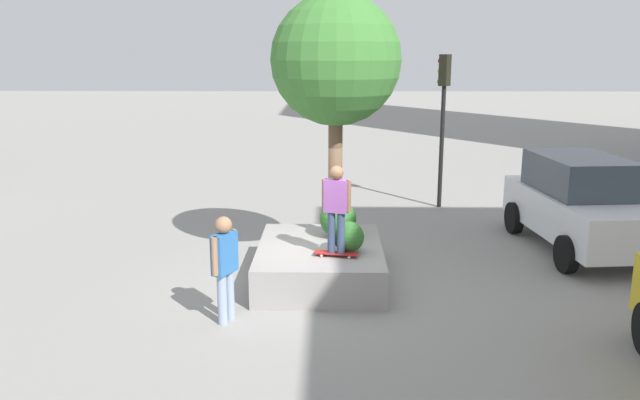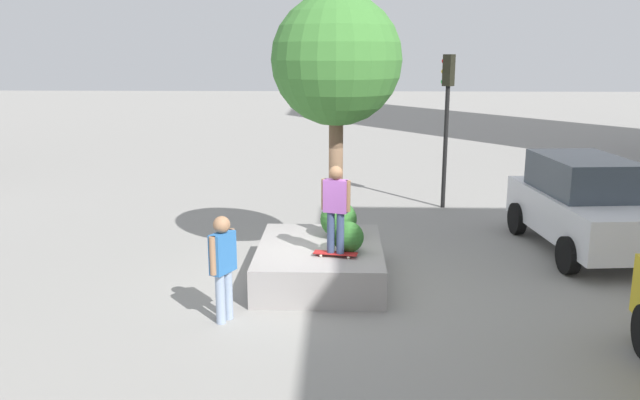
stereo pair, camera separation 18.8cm
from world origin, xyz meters
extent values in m
plane|color=gray|center=(0.00, 0.00, 0.00)|extent=(120.00, 120.00, 0.00)
cube|color=gray|center=(-0.27, 0.11, 0.35)|extent=(3.11, 2.38, 0.70)
cylinder|color=brown|center=(-0.95, 0.40, 2.10)|extent=(0.28, 0.28, 2.80)
sphere|color=#3D7A33|center=(-0.95, 0.40, 4.19)|extent=(2.52, 2.52, 2.52)
sphere|color=#2D6628|center=(-0.86, 0.46, 1.07)|extent=(0.74, 0.74, 0.74)
sphere|color=#2D6628|center=(0.13, 0.64, 0.99)|extent=(0.58, 0.58, 0.58)
cube|color=#A51E1E|center=(0.40, 0.41, 0.76)|extent=(0.35, 0.82, 0.02)
sphere|color=beige|center=(0.37, 0.68, 0.73)|extent=(0.06, 0.06, 0.06)
sphere|color=beige|center=(0.53, 0.65, 0.73)|extent=(0.06, 0.06, 0.06)
sphere|color=beige|center=(0.28, 0.17, 0.73)|extent=(0.06, 0.06, 0.06)
sphere|color=beige|center=(0.44, 0.15, 0.73)|extent=(0.06, 0.06, 0.06)
cylinder|color=navy|center=(0.38, 0.33, 1.15)|extent=(0.14, 0.14, 0.76)
cylinder|color=navy|center=(0.43, 0.50, 1.15)|extent=(0.14, 0.14, 0.76)
cube|color=#8C4C99|center=(0.40, 0.41, 1.83)|extent=(0.31, 0.47, 0.60)
cylinder|color=brown|center=(0.33, 0.20, 1.85)|extent=(0.09, 0.09, 0.56)
cylinder|color=brown|center=(0.47, 0.63, 1.85)|extent=(0.09, 0.09, 0.56)
sphere|color=brown|center=(0.40, 0.41, 2.25)|extent=(0.25, 0.25, 0.25)
cube|color=white|center=(-2.30, 5.87, 0.83)|extent=(4.64, 2.27, 0.90)
cube|color=#38424C|center=(-2.53, 5.85, 1.68)|extent=(2.65, 1.87, 0.81)
cylinder|color=black|center=(-0.79, 5.05, 0.38)|extent=(0.78, 0.29, 0.76)
cylinder|color=black|center=(-3.82, 6.68, 0.38)|extent=(0.78, 0.29, 0.76)
cylinder|color=black|center=(-3.65, 4.80, 0.38)|extent=(0.78, 0.29, 0.76)
cylinder|color=black|center=(-6.32, 3.42, 1.71)|extent=(0.12, 0.12, 3.42)
cube|color=black|center=(-6.32, 3.42, 3.84)|extent=(0.37, 0.36, 0.85)
sphere|color=red|center=(-6.41, 3.30, 4.09)|extent=(0.14, 0.14, 0.14)
sphere|color=gold|center=(-6.41, 3.30, 3.81)|extent=(0.14, 0.14, 0.14)
sphere|color=green|center=(-6.41, 3.30, 3.53)|extent=(0.14, 0.14, 0.14)
cylinder|color=#8C9EB7|center=(1.65, -1.35, 0.42)|extent=(0.16, 0.16, 0.85)
cylinder|color=#8C9EB7|center=(1.83, -1.45, 0.42)|extent=(0.16, 0.16, 0.85)
cube|color=#2D6BB2|center=(1.74, -1.40, 1.18)|extent=(0.52, 0.40, 0.67)
cylinder|color=#9E7251|center=(1.52, -1.29, 1.20)|extent=(0.10, 0.10, 0.63)
cylinder|color=#9E7251|center=(1.96, -1.52, 1.20)|extent=(0.10, 0.10, 0.63)
sphere|color=#9E7251|center=(1.74, -1.40, 1.65)|extent=(0.28, 0.28, 0.28)
camera|label=1|loc=(11.55, 0.30, 4.36)|focal=35.94mm
camera|label=2|loc=(11.54, 0.49, 4.36)|focal=35.94mm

